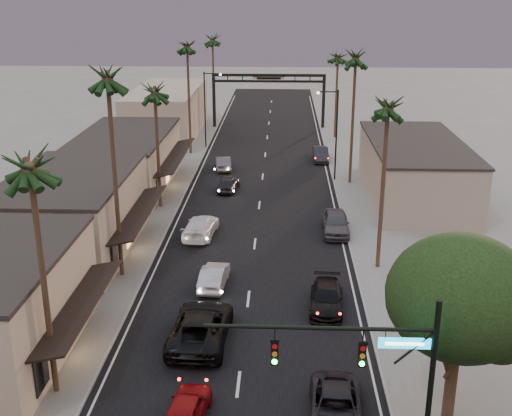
# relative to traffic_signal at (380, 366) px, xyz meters

# --- Properties ---
(ground) EXTENTS (200.00, 200.00, 0.00)m
(ground) POSITION_rel_traffic_signal_xyz_m (-5.69, 36.00, -5.08)
(ground) COLOR slate
(ground) RESTS_ON ground
(road) EXTENTS (14.00, 120.00, 0.02)m
(road) POSITION_rel_traffic_signal_xyz_m (-5.69, 41.00, -5.08)
(road) COLOR black
(road) RESTS_ON ground
(sidewalk_left) EXTENTS (5.00, 92.00, 0.12)m
(sidewalk_left) POSITION_rel_traffic_signal_xyz_m (-15.19, 48.00, -5.02)
(sidewalk_left) COLOR slate
(sidewalk_left) RESTS_ON ground
(sidewalk_right) EXTENTS (5.00, 92.00, 0.12)m
(sidewalk_right) POSITION_rel_traffic_signal_xyz_m (3.81, 48.00, -5.02)
(sidewalk_right) COLOR slate
(sidewalk_right) RESTS_ON ground
(storefront_mid) EXTENTS (8.00, 14.00, 5.50)m
(storefront_mid) POSITION_rel_traffic_signal_xyz_m (-18.69, 22.00, -2.33)
(storefront_mid) COLOR gray
(storefront_mid) RESTS_ON ground
(storefront_far) EXTENTS (8.00, 16.00, 5.00)m
(storefront_far) POSITION_rel_traffic_signal_xyz_m (-18.69, 38.00, -2.58)
(storefront_far) COLOR tan
(storefront_far) RESTS_ON ground
(storefront_dist) EXTENTS (8.00, 20.00, 6.00)m
(storefront_dist) POSITION_rel_traffic_signal_xyz_m (-18.69, 61.00, -2.08)
(storefront_dist) COLOR gray
(storefront_dist) RESTS_ON ground
(building_right) EXTENTS (8.00, 18.00, 5.00)m
(building_right) POSITION_rel_traffic_signal_xyz_m (8.31, 36.00, -2.58)
(building_right) COLOR gray
(building_right) RESTS_ON ground
(traffic_signal) EXTENTS (8.51, 0.22, 7.80)m
(traffic_signal) POSITION_rel_traffic_signal_xyz_m (0.00, 0.00, 0.00)
(traffic_signal) COLOR black
(traffic_signal) RESTS_ON ground
(corner_tree) EXTENTS (6.20, 6.20, 8.80)m
(corner_tree) POSITION_rel_traffic_signal_xyz_m (3.79, 3.45, 0.90)
(corner_tree) COLOR #38281C
(corner_tree) RESTS_ON ground
(arch) EXTENTS (15.20, 0.40, 7.27)m
(arch) POSITION_rel_traffic_signal_xyz_m (-5.69, 66.00, 0.45)
(arch) COLOR black
(arch) RESTS_ON ground
(streetlight_right) EXTENTS (2.13, 0.30, 9.00)m
(streetlight_right) POSITION_rel_traffic_signal_xyz_m (1.23, 41.00, 0.25)
(streetlight_right) COLOR black
(streetlight_right) RESTS_ON ground
(streetlight_left) EXTENTS (2.13, 0.30, 9.00)m
(streetlight_left) POSITION_rel_traffic_signal_xyz_m (-12.61, 54.00, 0.25)
(streetlight_left) COLOR black
(streetlight_left) RESTS_ON ground
(palm_la) EXTENTS (3.20, 3.20, 13.20)m
(palm_la) POSITION_rel_traffic_signal_xyz_m (-14.29, 5.00, 6.36)
(palm_la) COLOR #38281C
(palm_la) RESTS_ON ground
(palm_lb) EXTENTS (3.20, 3.20, 15.20)m
(palm_lb) POSITION_rel_traffic_signal_xyz_m (-14.29, 18.00, 8.30)
(palm_lb) COLOR #38281C
(palm_lb) RESTS_ON ground
(palm_lc) EXTENTS (3.20, 3.20, 12.20)m
(palm_lc) POSITION_rel_traffic_signal_xyz_m (-14.29, 32.00, 5.39)
(palm_lc) COLOR #38281C
(palm_lc) RESTS_ON ground
(palm_ld) EXTENTS (3.20, 3.20, 14.20)m
(palm_ld) POSITION_rel_traffic_signal_xyz_m (-14.29, 51.00, 7.33)
(palm_ld) COLOR #38281C
(palm_ld) RESTS_ON ground
(palm_ra) EXTENTS (3.20, 3.20, 13.20)m
(palm_ra) POSITION_rel_traffic_signal_xyz_m (2.91, 20.00, 6.36)
(palm_ra) COLOR #38281C
(palm_ra) RESTS_ON ground
(palm_rb) EXTENTS (3.20, 3.20, 14.20)m
(palm_rb) POSITION_rel_traffic_signal_xyz_m (2.91, 40.00, 7.33)
(palm_rb) COLOR #38281C
(palm_rb) RESTS_ON ground
(palm_rc) EXTENTS (3.20, 3.20, 12.20)m
(palm_rc) POSITION_rel_traffic_signal_xyz_m (2.91, 60.00, 5.39)
(palm_rc) COLOR #38281C
(palm_rc) RESTS_ON ground
(palm_far) EXTENTS (3.20, 3.20, 13.20)m
(palm_far) POSITION_rel_traffic_signal_xyz_m (-13.99, 74.00, 6.36)
(palm_far) COLOR #38281C
(palm_far) RESTS_ON ground
(oncoming_red) EXTENTS (2.14, 4.32, 1.41)m
(oncoming_red) POSITION_rel_traffic_signal_xyz_m (-7.77, 3.00, -4.37)
(oncoming_red) COLOR maroon
(oncoming_red) RESTS_ON ground
(oncoming_pickup) EXTENTS (3.27, 6.58, 1.79)m
(oncoming_pickup) POSITION_rel_traffic_signal_xyz_m (-7.99, 9.96, -4.19)
(oncoming_pickup) COLOR black
(oncoming_pickup) RESTS_ON ground
(oncoming_silver) EXTENTS (1.76, 4.34, 1.40)m
(oncoming_silver) POSITION_rel_traffic_signal_xyz_m (-7.99, 16.71, -4.38)
(oncoming_silver) COLOR #9F9FA4
(oncoming_silver) RESTS_ON ground
(oncoming_white) EXTENTS (2.66, 5.53, 1.55)m
(oncoming_white) POSITION_rel_traffic_signal_xyz_m (-9.94, 25.49, -4.31)
(oncoming_white) COLOR white
(oncoming_white) RESTS_ON ground
(oncoming_dgrey) EXTENTS (2.15, 4.32, 1.42)m
(oncoming_dgrey) POSITION_rel_traffic_signal_xyz_m (-8.79, 37.16, -4.37)
(oncoming_dgrey) COLOR black
(oncoming_dgrey) RESTS_ON ground
(oncoming_grey_far) EXTENTS (2.09, 4.48, 1.42)m
(oncoming_grey_far) POSITION_rel_traffic_signal_xyz_m (-9.93, 44.50, -4.37)
(oncoming_grey_far) COLOR #4C4B50
(oncoming_grey_far) RESTS_ON ground
(curbside_near) EXTENTS (2.68, 5.28, 1.43)m
(curbside_near) POSITION_rel_traffic_signal_xyz_m (-1.20, 3.36, -4.37)
(curbside_near) COLOR black
(curbside_near) RESTS_ON ground
(curbside_black) EXTENTS (2.31, 4.93, 1.39)m
(curbside_black) POSITION_rel_traffic_signal_xyz_m (-0.96, 13.97, -4.39)
(curbside_black) COLOR black
(curbside_black) RESTS_ON ground
(curbside_grey) EXTENTS (2.13, 5.07, 1.71)m
(curbside_grey) POSITION_rel_traffic_signal_xyz_m (0.51, 26.51, -4.23)
(curbside_grey) COLOR #434246
(curbside_grey) RESTS_ON ground
(curbside_far) EXTENTS (1.66, 4.61, 1.51)m
(curbside_far) POSITION_rel_traffic_signal_xyz_m (0.51, 48.66, -4.33)
(curbside_far) COLOR black
(curbside_far) RESTS_ON ground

